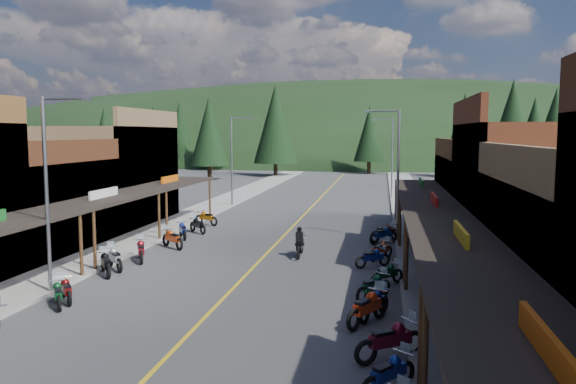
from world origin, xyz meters
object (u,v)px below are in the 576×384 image
at_px(streetlight_3, 391,154).
at_px(bike_east_7, 387,273).
at_px(streetlight_0, 49,186).
at_px(pine_9, 534,135).
at_px(pedestrian_east_a, 447,276).
at_px(bike_east_2, 389,372).
at_px(bike_east_10, 383,234).
at_px(shop_east_3, 501,196).
at_px(pine_0, 105,134).
at_px(shop_west_2, 20,206).
at_px(bike_east_6, 374,285).
at_px(shop_west_3, 103,175).
at_px(bike_west_10, 183,229).
at_px(bike_west_11, 198,224).
at_px(pedestrian_east_b, 418,217).
at_px(bike_east_8, 373,257).
at_px(bike_west_9, 172,238).
at_px(bike_east_3, 390,338).
at_px(bike_west_7, 115,257).
at_px(pine_3, 369,134).
at_px(bike_east_4, 367,306).
at_px(shop_east_2, 544,197).
at_px(bike_west_12, 206,217).
at_px(pine_5, 555,124).
at_px(pine_1, 211,129).
at_px(pine_2, 275,124).
at_px(bike_west_6, 106,262).
at_px(pine_10, 209,132).
at_px(bike_west_4, 58,293).
at_px(bike_east_9, 381,249).
at_px(bike_west_5, 66,289).
at_px(pine_8, 154,138).
at_px(pine_7, 180,130).
at_px(pine_11, 512,127).
at_px(streetlight_2, 396,168).
at_px(bike_east_5, 374,302).
at_px(bike_west_8, 141,249).
at_px(bike_east_11, 385,231).
at_px(pine_4, 464,128).

relative_size(streetlight_3, bike_east_7, 4.14).
bearing_deg(streetlight_0, pine_9, 58.75).
height_order(bike_east_7, pedestrian_east_a, pedestrian_east_a).
distance_m(bike_east_2, bike_east_10, 19.52).
xyz_separation_m(shop_east_3, pine_0, (-53.75, 50.70, 3.95)).
relative_size(shop_west_2, bike_east_6, 5.30).
relative_size(shop_west_3, bike_west_10, 5.28).
xyz_separation_m(bike_west_11, bike_east_7, (12.21, -10.94, -0.03)).
bearing_deg(shop_west_2, pedestrian_east_b, 22.89).
height_order(bike_east_6, bike_east_8, bike_east_6).
distance_m(bike_west_9, bike_east_3, 18.56).
bearing_deg(bike_east_7, bike_west_7, -140.70).
height_order(shop_west_3, pine_0, pine_0).
height_order(pine_3, bike_east_4, pine_3).
relative_size(shop_east_2, bike_west_9, 5.06).
bearing_deg(pine_3, bike_west_12, -100.62).
xyz_separation_m(streetlight_3, bike_east_6, (-1.05, -34.56, -3.87)).
bearing_deg(bike_east_7, pine_5, 112.13).
xyz_separation_m(streetlight_0, pine_1, (-17.05, 76.00, 2.78)).
height_order(pine_2, bike_west_6, pine_2).
relative_size(pine_10, bike_west_7, 5.36).
height_order(shop_east_3, bike_west_11, shop_east_3).
bearing_deg(pine_9, pine_10, 173.21).
height_order(bike_west_4, bike_east_9, bike_east_9).
bearing_deg(bike_west_5, bike_east_8, -6.43).
distance_m(pine_5, bike_west_7, 84.37).
height_order(shop_west_3, streetlight_0, shop_west_3).
relative_size(bike_west_7, bike_west_11, 1.07).
bearing_deg(pine_8, pine_7, 105.52).
distance_m(pine_3, bike_west_5, 73.74).
relative_size(streetlight_3, bike_east_2, 4.06).
bearing_deg(bike_east_2, bike_east_10, 130.38).
height_order(pine_0, bike_east_7, pine_0).
bearing_deg(bike_west_12, streetlight_0, -154.21).
height_order(pine_5, bike_west_4, pine_5).
bearing_deg(bike_west_7, bike_west_9, 38.26).
height_order(pine_9, pine_10, pine_10).
bearing_deg(pedestrian_east_a, pine_5, 176.75).
bearing_deg(pine_11, pine_0, 158.20).
relative_size(streetlight_0, bike_west_10, 3.87).
xyz_separation_m(bike_west_11, bike_east_9, (11.94, -5.92, -0.02)).
distance_m(streetlight_2, bike_east_5, 15.37).
bearing_deg(shop_east_3, bike_west_7, -147.34).
distance_m(shop_east_2, bike_west_8, 20.04).
bearing_deg(bike_east_11, pine_0, 179.83).
height_order(pine_8, bike_west_4, pine_8).
bearing_deg(pine_0, pine_4, -1.97).
bearing_deg(shop_west_3, bike_east_3, -47.12).
xyz_separation_m(pine_0, bike_west_12, (33.82, -50.30, -5.89)).
bearing_deg(pine_10, pine_2, 45.00).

